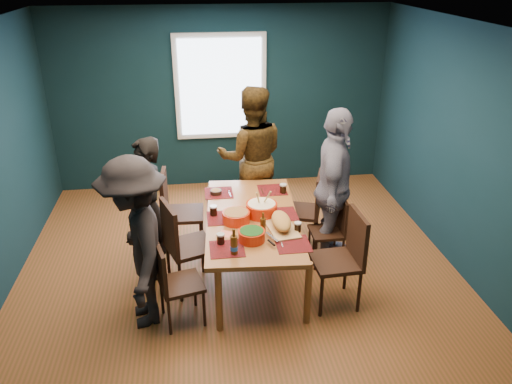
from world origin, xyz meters
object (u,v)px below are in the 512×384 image
(chair_left_mid, at_px, (181,240))
(person_far_left, at_px, (149,209))
(chair_right_far, at_px, (309,205))
(bowl_dumpling, at_px, (262,209))
(bowl_salad, at_px, (236,216))
(chair_right_near, at_px, (346,252))
(bowl_herbs, at_px, (252,235))
(chair_left_far, at_px, (175,207))
(person_back, at_px, (252,157))
(dining_table, at_px, (252,222))
(chair_left_near, at_px, (172,278))
(chair_right_mid, at_px, (334,226))
(cutting_board, at_px, (281,223))
(person_near_left, at_px, (137,244))
(person_right, at_px, (334,188))

(chair_left_mid, relative_size, person_far_left, 0.64)
(chair_right_far, bearing_deg, chair_left_mid, -136.69)
(bowl_dumpling, bearing_deg, person_far_left, 172.37)
(bowl_salad, height_order, bowl_dumpling, bowl_dumpling)
(chair_right_near, distance_m, bowl_herbs, 0.97)
(chair_left_far, height_order, bowl_herbs, chair_left_far)
(chair_right_far, relative_size, bowl_herbs, 3.67)
(bowl_dumpling, distance_m, bowl_herbs, 0.56)
(person_back, bearing_deg, dining_table, 86.14)
(dining_table, height_order, chair_left_near, chair_left_near)
(chair_right_mid, distance_m, chair_right_near, 0.77)
(chair_left_far, distance_m, chair_left_near, 1.35)
(cutting_board, bearing_deg, chair_right_mid, 24.26)
(person_near_left, xyz_separation_m, bowl_salad, (0.98, 0.52, -0.05))
(chair_right_near, xyz_separation_m, cutting_board, (-0.61, 0.31, 0.21))
(dining_table, distance_m, bowl_herbs, 0.53)
(bowl_herbs, bearing_deg, person_far_left, 146.37)
(chair_right_near, xyz_separation_m, person_near_left, (-2.03, -0.01, 0.26))
(chair_left_mid, distance_m, person_back, 1.75)
(dining_table, height_order, chair_left_far, chair_left_far)
(chair_right_mid, bearing_deg, person_near_left, -160.69)
(person_far_left, height_order, person_right, person_right)
(chair_left_far, xyz_separation_m, chair_right_far, (1.61, -0.10, -0.03))
(dining_table, distance_m, person_far_left, 1.13)
(chair_right_far, relative_size, bowl_salad, 3.35)
(person_near_left, xyz_separation_m, bowl_dumpling, (1.27, 0.65, -0.04))
(person_far_left, relative_size, bowl_dumpling, 4.74)
(chair_right_far, xyz_separation_m, bowl_herbs, (-0.83, -1.03, 0.24))
(chair_left_near, bearing_deg, chair_left_far, 75.52)
(chair_right_mid, bearing_deg, cutting_board, -148.25)
(person_near_left, relative_size, cutting_board, 2.56)
(bowl_dumpling, bearing_deg, chair_left_near, -142.40)
(chair_right_mid, height_order, cutting_board, cutting_board)
(chair_left_near, height_order, bowl_herbs, chair_left_near)
(person_right, relative_size, bowl_dumpling, 5.44)
(chair_right_far, bearing_deg, person_back, 147.76)
(chair_left_near, bearing_deg, bowl_herbs, 1.08)
(chair_right_near, bearing_deg, chair_left_near, -179.64)
(chair_left_far, xyz_separation_m, chair_right_near, (1.72, -1.24, -0.01))
(dining_table, bearing_deg, person_right, 16.26)
(chair_right_mid, bearing_deg, person_far_left, 178.29)
(chair_left_mid, xyz_separation_m, chair_right_near, (1.64, -0.44, -0.01))
(dining_table, bearing_deg, chair_right_mid, 12.38)
(chair_left_mid, xyz_separation_m, chair_right_far, (1.53, 0.70, -0.04))
(bowl_dumpling, bearing_deg, cutting_board, -63.94)
(bowl_dumpling, xyz_separation_m, bowl_herbs, (-0.17, -0.53, -0.01))
(chair_right_far, bearing_deg, person_near_left, -130.43)
(chair_left_near, distance_m, bowl_dumpling, 1.26)
(chair_left_mid, height_order, person_right, person_right)
(bowl_dumpling, bearing_deg, person_back, 87.94)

